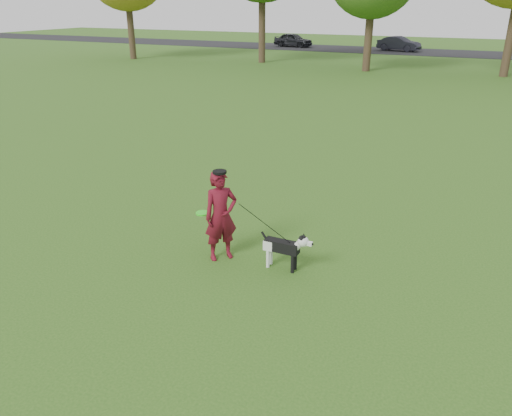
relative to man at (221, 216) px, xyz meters
The scene contains 7 objects.
ground 0.94m from the man, 56.90° to the left, with size 120.00×120.00×0.00m, color #285116.
road 40.42m from the man, 89.62° to the left, with size 120.00×7.00×0.02m, color black.
man is the anchor object (origin of this frame).
dog 1.23m from the man, ahead, with size 0.93×0.19×0.71m.
car_left 42.88m from the man, 109.55° to the left, with size 1.50×3.74×1.27m, color black.
car_mid 40.64m from the man, 96.13° to the left, with size 1.30×3.74×1.23m, color black.
man_held_items 0.80m from the man, ahead, with size 1.74×0.30×1.14m.
Camera 1 is at (3.59, -7.21, 4.20)m, focal length 35.00 mm.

